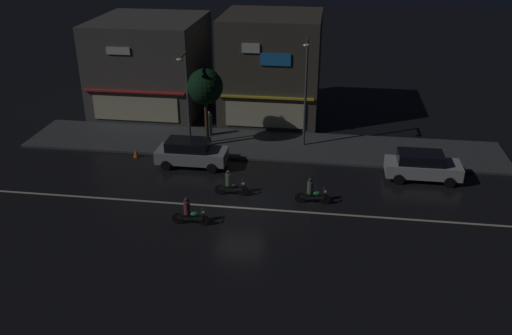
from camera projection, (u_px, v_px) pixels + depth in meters
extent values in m
plane|color=black|center=(240.00, 208.00, 28.71)|extent=(140.00, 140.00, 0.00)
cube|color=beige|center=(240.00, 208.00, 28.70)|extent=(30.15, 0.16, 0.01)
cube|color=#424447|center=(261.00, 145.00, 36.31)|extent=(31.74, 4.97, 0.14)
cube|color=#56514C|center=(151.00, 64.00, 42.04)|extent=(7.92, 8.39, 7.01)
cube|color=red|center=(133.00, 92.00, 38.57)|extent=(7.52, 0.24, 0.12)
cube|color=white|center=(118.00, 51.00, 37.48)|extent=(1.70, 0.08, 0.51)
cube|color=beige|center=(135.00, 109.00, 39.18)|extent=(6.33, 0.06, 1.80)
cube|color=#4C443A|center=(272.00, 67.00, 40.12)|extent=(7.09, 7.06, 7.66)
cube|color=yellow|center=(265.00, 98.00, 37.38)|extent=(6.73, 0.24, 0.12)
cube|color=#268CF2|center=(276.00, 60.00, 36.20)|extent=(2.05, 0.08, 0.83)
cube|color=white|center=(251.00, 48.00, 36.11)|extent=(1.21, 0.08, 0.64)
cube|color=beige|center=(265.00, 115.00, 37.99)|extent=(5.67, 0.06, 1.80)
cylinder|color=#47494C|center=(188.00, 100.00, 34.76)|extent=(0.16, 0.16, 6.30)
cube|color=#47494C|center=(183.00, 56.00, 32.83)|extent=(0.10, 1.40, 0.10)
ellipsoid|color=#F9E099|center=(180.00, 60.00, 32.24)|extent=(0.44, 0.32, 0.20)
cylinder|color=#47494C|center=(306.00, 93.00, 34.58)|extent=(0.16, 0.16, 7.15)
cube|color=#47494C|center=(307.00, 41.00, 32.47)|extent=(0.10, 1.40, 0.10)
ellipsoid|color=#F9E099|center=(307.00, 45.00, 31.88)|extent=(0.44, 0.32, 0.20)
cylinder|color=#4C664C|center=(209.00, 125.00, 37.37)|extent=(0.40, 0.40, 1.52)
sphere|color=tan|center=(209.00, 113.00, 37.00)|extent=(0.22, 0.22, 0.22)
cylinder|color=#473323|center=(207.00, 123.00, 35.40)|extent=(0.24, 0.24, 3.13)
sphere|color=black|center=(205.00, 87.00, 34.33)|extent=(2.29, 2.29, 2.29)
cube|color=#9EA0A5|center=(192.00, 155.00, 33.22)|extent=(4.30, 1.78, 0.76)
cube|color=black|center=(188.00, 145.00, 32.95)|extent=(2.58, 1.57, 0.60)
cube|color=#F9F2CC|center=(227.00, 152.00, 33.45)|extent=(0.08, 0.20, 0.12)
cube|color=#F9F2CC|center=(224.00, 160.00, 32.37)|extent=(0.08, 0.20, 0.12)
cylinder|color=black|center=(218.00, 156.00, 34.00)|extent=(0.62, 0.20, 0.62)
cylinder|color=black|center=(212.00, 168.00, 32.41)|extent=(0.62, 0.20, 0.62)
cylinder|color=black|center=(174.00, 154.00, 34.35)|extent=(0.62, 0.20, 0.62)
cylinder|color=black|center=(166.00, 166.00, 32.76)|extent=(0.62, 0.20, 0.62)
cube|color=silver|center=(423.00, 168.00, 31.52)|extent=(4.30, 1.78, 0.76)
cube|color=black|center=(420.00, 158.00, 31.25)|extent=(2.58, 1.57, 0.60)
cube|color=#F9F2CC|center=(458.00, 165.00, 31.75)|extent=(0.08, 0.20, 0.12)
cube|color=#F9F2CC|center=(463.00, 173.00, 30.67)|extent=(0.08, 0.20, 0.12)
cylinder|color=black|center=(444.00, 169.00, 32.30)|extent=(0.62, 0.20, 0.62)
cylinder|color=black|center=(450.00, 182.00, 30.71)|extent=(0.62, 0.20, 0.62)
cylinder|color=black|center=(396.00, 166.00, 32.66)|extent=(0.62, 0.20, 0.62)
cylinder|color=black|center=(399.00, 179.00, 31.06)|extent=(0.62, 0.20, 0.62)
cylinder|color=black|center=(325.00, 199.00, 28.95)|extent=(0.60, 0.08, 0.60)
cylinder|color=black|center=(300.00, 198.00, 29.11)|extent=(0.60, 0.10, 0.60)
cube|color=black|center=(313.00, 197.00, 28.99)|extent=(1.30, 0.14, 0.20)
ellipsoid|color=#268C3F|center=(316.00, 193.00, 28.87)|extent=(0.44, 0.26, 0.24)
cube|color=black|center=(309.00, 194.00, 28.95)|extent=(0.56, 0.22, 0.10)
cylinder|color=slate|center=(324.00, 190.00, 28.72)|extent=(0.03, 0.60, 0.03)
sphere|color=white|center=(326.00, 192.00, 28.75)|extent=(0.14, 0.14, 0.14)
cylinder|color=#4C664C|center=(310.00, 187.00, 28.77)|extent=(0.32, 0.32, 0.70)
sphere|color=#333338|center=(311.00, 180.00, 28.58)|extent=(0.22, 0.22, 0.22)
cylinder|color=black|center=(203.00, 220.00, 26.99)|extent=(0.60, 0.08, 0.60)
cylinder|color=black|center=(178.00, 218.00, 27.15)|extent=(0.60, 0.10, 0.60)
cube|color=black|center=(190.00, 217.00, 27.03)|extent=(1.30, 0.14, 0.20)
ellipsoid|color=#268C3F|center=(194.00, 214.00, 26.91)|extent=(0.44, 0.26, 0.24)
cube|color=black|center=(186.00, 215.00, 26.99)|extent=(0.56, 0.22, 0.10)
cylinder|color=slate|center=(202.00, 210.00, 26.76)|extent=(0.03, 0.60, 0.03)
sphere|color=white|center=(204.00, 212.00, 26.79)|extent=(0.14, 0.14, 0.14)
cylinder|color=brown|center=(187.00, 208.00, 26.81)|extent=(0.32, 0.32, 0.70)
sphere|color=#333338|center=(186.00, 200.00, 26.61)|extent=(0.22, 0.22, 0.22)
cylinder|color=black|center=(243.00, 191.00, 29.80)|extent=(0.60, 0.08, 0.60)
cylinder|color=black|center=(220.00, 189.00, 29.96)|extent=(0.60, 0.10, 0.60)
cube|color=black|center=(231.00, 189.00, 29.83)|extent=(1.30, 0.14, 0.20)
ellipsoid|color=black|center=(235.00, 185.00, 29.71)|extent=(0.44, 0.26, 0.24)
cube|color=black|center=(228.00, 186.00, 29.79)|extent=(0.56, 0.22, 0.10)
cylinder|color=slate|center=(242.00, 182.00, 29.57)|extent=(0.03, 0.60, 0.03)
sphere|color=white|center=(244.00, 184.00, 29.60)|extent=(0.14, 0.14, 0.14)
cylinder|color=#4C664C|center=(228.00, 180.00, 29.62)|extent=(0.32, 0.32, 0.70)
sphere|color=#333338|center=(228.00, 172.00, 29.42)|extent=(0.22, 0.22, 0.22)
cone|color=orange|center=(136.00, 153.00, 34.56)|extent=(0.36, 0.36, 0.55)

